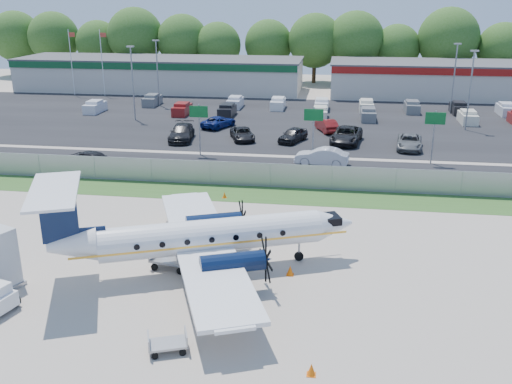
# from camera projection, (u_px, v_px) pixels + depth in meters

# --- Properties ---
(ground) EXTENTS (170.00, 170.00, 0.00)m
(ground) POSITION_uv_depth(u_px,v_px,m) (241.00, 262.00, 33.50)
(ground) COLOR #B0A395
(ground) RESTS_ON ground
(grass_verge) EXTENTS (170.00, 4.00, 0.02)m
(grass_verge) POSITION_uv_depth(u_px,v_px,m) (267.00, 195.00, 44.72)
(grass_verge) COLOR #2D561E
(grass_verge) RESTS_ON ground
(access_road) EXTENTS (170.00, 8.00, 0.02)m
(access_road) POSITION_uv_depth(u_px,v_px,m) (277.00, 169.00, 51.27)
(access_road) COLOR black
(access_road) RESTS_ON ground
(parking_lot) EXTENTS (170.00, 32.00, 0.02)m
(parking_lot) POSITION_uv_depth(u_px,v_px,m) (295.00, 121.00, 70.91)
(parking_lot) COLOR black
(parking_lot) RESTS_ON ground
(perimeter_fence) EXTENTS (120.00, 0.06, 1.99)m
(perimeter_fence) POSITION_uv_depth(u_px,v_px,m) (270.00, 175.00, 46.27)
(perimeter_fence) COLOR gray
(perimeter_fence) RESTS_ON ground
(building_west) EXTENTS (46.40, 12.40, 5.24)m
(building_west) POSITION_uv_depth(u_px,v_px,m) (161.00, 74.00, 93.87)
(building_west) COLOR beige
(building_west) RESTS_ON ground
(building_east) EXTENTS (44.40, 12.40, 5.24)m
(building_east) POSITION_uv_depth(u_px,v_px,m) (476.00, 80.00, 87.10)
(building_east) COLOR beige
(building_east) RESTS_ON ground
(sign_left) EXTENTS (1.80, 0.26, 5.00)m
(sign_left) POSITION_uv_depth(u_px,v_px,m) (199.00, 119.00, 54.83)
(sign_left) COLOR gray
(sign_left) RESTS_ON ground
(sign_mid) EXTENTS (1.80, 0.26, 5.00)m
(sign_mid) POSITION_uv_depth(u_px,v_px,m) (313.00, 122.00, 53.34)
(sign_mid) COLOR gray
(sign_mid) RESTS_ON ground
(sign_right) EXTENTS (1.80, 0.26, 5.00)m
(sign_right) POSITION_uv_depth(u_px,v_px,m) (435.00, 126.00, 51.85)
(sign_right) COLOR gray
(sign_right) RESTS_ON ground
(flagpole_west) EXTENTS (1.06, 0.12, 10.00)m
(flagpole_west) POSITION_uv_depth(u_px,v_px,m) (71.00, 58.00, 87.97)
(flagpole_west) COLOR white
(flagpole_west) RESTS_ON ground
(flagpole_east) EXTENTS (1.06, 0.12, 10.00)m
(flagpole_east) POSITION_uv_depth(u_px,v_px,m) (102.00, 59.00, 87.30)
(flagpole_east) COLOR white
(flagpole_east) RESTS_ON ground
(light_pole_nw) EXTENTS (0.90, 0.35, 9.09)m
(light_pole_nw) POSITION_uv_depth(u_px,v_px,m) (132.00, 78.00, 70.05)
(light_pole_nw) COLOR gray
(light_pole_nw) RESTS_ON ground
(light_pole_ne) EXTENTS (0.90, 0.35, 9.09)m
(light_pole_ne) POSITION_uv_depth(u_px,v_px,m) (471.00, 85.00, 64.63)
(light_pole_ne) COLOR gray
(light_pole_ne) RESTS_ON ground
(light_pole_sw) EXTENTS (0.90, 0.35, 9.09)m
(light_pole_sw) POSITION_uv_depth(u_px,v_px,m) (157.00, 68.00, 79.40)
(light_pole_sw) COLOR gray
(light_pole_sw) RESTS_ON ground
(light_pole_se) EXTENTS (0.90, 0.35, 9.09)m
(light_pole_se) POSITION_uv_depth(u_px,v_px,m) (454.00, 74.00, 73.99)
(light_pole_se) COLOR gray
(light_pole_se) RESTS_ON ground
(tree_line) EXTENTS (112.00, 6.00, 14.00)m
(tree_line) POSITION_uv_depth(u_px,v_px,m) (310.00, 82.00, 102.73)
(tree_line) COLOR #2B5418
(tree_line) RESTS_ON ground
(aircraft) EXTENTS (17.82, 17.33, 5.51)m
(aircraft) POSITION_uv_depth(u_px,v_px,m) (205.00, 236.00, 31.73)
(aircraft) COLOR white
(aircraft) RESTS_ON ground
(baggage_cart_near) EXTENTS (1.96, 1.56, 0.90)m
(baggage_cart_near) POSITION_uv_depth(u_px,v_px,m) (168.00, 343.00, 24.95)
(baggage_cart_near) COLOR gray
(baggage_cart_near) RESTS_ON ground
(baggage_cart_far) EXTENTS (2.48, 1.73, 1.20)m
(baggage_cart_far) POSITION_uv_depth(u_px,v_px,m) (172.00, 259.00, 32.61)
(baggage_cart_far) COLOR gray
(baggage_cart_far) RESTS_ON ground
(cone_nose) EXTENTS (0.41, 0.41, 0.58)m
(cone_nose) POSITION_uv_depth(u_px,v_px,m) (290.00, 271.00, 31.83)
(cone_nose) COLOR #E85E07
(cone_nose) RESTS_ON ground
(cone_port_wing) EXTENTS (0.39, 0.39, 0.55)m
(cone_port_wing) POSITION_uv_depth(u_px,v_px,m) (311.00, 370.00, 23.43)
(cone_port_wing) COLOR #E85E07
(cone_port_wing) RESTS_ON ground
(cone_starboard_wing) EXTENTS (0.34, 0.34, 0.48)m
(cone_starboard_wing) POSITION_uv_depth(u_px,v_px,m) (224.00, 195.00, 44.03)
(cone_starboard_wing) COLOR #E85E07
(cone_starboard_wing) RESTS_ON ground
(road_car_west) EXTENTS (5.15, 3.41, 1.63)m
(road_car_west) POSITION_uv_depth(u_px,v_px,m) (96.00, 169.00, 51.53)
(road_car_west) COLOR black
(road_car_west) RESTS_ON ground
(road_car_mid) EXTENTS (5.09, 2.30, 1.62)m
(road_car_mid) POSITION_uv_depth(u_px,v_px,m) (321.00, 165.00, 52.66)
(road_car_mid) COLOR silver
(road_car_mid) RESTS_ON ground
(parked_car_a) EXTENTS (3.11, 6.08, 1.69)m
(parked_car_a) POSITION_uv_depth(u_px,v_px,m) (182.00, 140.00, 61.69)
(parked_car_a) COLOR black
(parked_car_a) RESTS_ON ground
(parked_car_b) EXTENTS (3.60, 5.21, 1.32)m
(parked_car_b) POSITION_uv_depth(u_px,v_px,m) (242.00, 140.00, 61.83)
(parked_car_b) COLOR black
(parked_car_b) RESTS_ON ground
(parked_car_c) EXTENTS (3.32, 4.79, 1.51)m
(parked_car_c) POSITION_uv_depth(u_px,v_px,m) (293.00, 142.00, 61.01)
(parked_car_c) COLOR black
(parked_car_c) RESTS_ON ground
(parked_car_d) EXTENTS (3.75, 6.52, 1.71)m
(parked_car_d) POSITION_uv_depth(u_px,v_px,m) (346.00, 143.00, 60.51)
(parked_car_d) COLOR black
(parked_car_d) RESTS_ON ground
(parked_car_e) EXTENTS (3.00, 5.50, 1.46)m
(parked_car_e) POSITION_uv_depth(u_px,v_px,m) (409.00, 149.00, 58.16)
(parked_car_e) COLOR #595B5E
(parked_car_e) RESTS_ON ground
(parked_car_f) EXTENTS (4.04, 5.40, 1.36)m
(parked_car_f) POSITION_uv_depth(u_px,v_px,m) (219.00, 128.00, 67.62)
(parked_car_f) COLOR navy
(parked_car_f) RESTS_ON ground
(parked_car_g) EXTENTS (3.02, 4.75, 1.48)m
(parked_car_g) POSITION_uv_depth(u_px,v_px,m) (326.00, 132.00, 65.57)
(parked_car_g) COLOR maroon
(parked_car_g) RESTS_ON ground
(far_parking_rows) EXTENTS (56.00, 10.00, 1.60)m
(far_parking_rows) POSITION_uv_depth(u_px,v_px,m) (298.00, 114.00, 75.60)
(far_parking_rows) COLOR gray
(far_parking_rows) RESTS_ON ground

